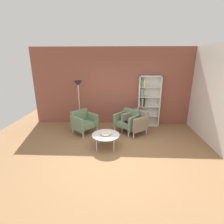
{
  "coord_description": "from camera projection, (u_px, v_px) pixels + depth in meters",
  "views": [
    {
      "loc": [
        0.09,
        -3.96,
        2.45
      ],
      "look_at": [
        -0.11,
        0.84,
        0.95
      ],
      "focal_mm": 26.98,
      "sensor_mm": 36.0,
      "label": 1
    }
  ],
  "objects": [
    {
      "name": "ground_plane",
      "position": [
        115.0,
        155.0,
        4.52
      ],
      "size": [
        8.32,
        8.32,
        0.0
      ],
      "primitive_type": "plane",
      "color": "olive"
    },
    {
      "name": "brick_back_panel",
      "position": [
        117.0,
        87.0,
        6.43
      ],
      "size": [
        6.4,
        0.12,
        2.9
      ],
      "primitive_type": "cube",
      "color": "brown",
      "rests_on": "ground_plane"
    },
    {
      "name": "plaster_right_partition",
      "position": [
        221.0,
        98.0,
        4.54
      ],
      "size": [
        0.12,
        5.2,
        2.9
      ],
      "primitive_type": "cube",
      "color": "silver",
      "rests_on": "ground_plane"
    },
    {
      "name": "bookshelf_tall",
      "position": [
        147.0,
        102.0,
        6.33
      ],
      "size": [
        0.8,
        0.3,
        1.9
      ],
      "color": "silver",
      "rests_on": "ground_plane"
    },
    {
      "name": "coffee_table_low",
      "position": [
        106.0,
        135.0,
        4.82
      ],
      "size": [
        0.8,
        0.8,
        0.4
      ],
      "color": "silver",
      "rests_on": "ground_plane"
    },
    {
      "name": "decorative_bowl",
      "position": [
        106.0,
        133.0,
        4.8
      ],
      "size": [
        0.32,
        0.32,
        0.05
      ],
      "color": "beige",
      "rests_on": "coffee_table_low"
    },
    {
      "name": "armchair_by_bookshelf",
      "position": [
        83.0,
        122.0,
        5.78
      ],
      "size": [
        0.94,
        0.95,
        0.78
      ],
      "rotation": [
        0.0,
        0.0,
        0.85
      ],
      "color": "slate",
      "rests_on": "ground_plane"
    },
    {
      "name": "armchair_near_window",
      "position": [
        128.0,
        121.0,
        5.86
      ],
      "size": [
        0.95,
        0.94,
        0.78
      ],
      "rotation": [
        0.0,
        0.0,
        -0.66
      ],
      "color": "slate",
      "rests_on": "ground_plane"
    },
    {
      "name": "armchair_corner_red",
      "position": [
        136.0,
        122.0,
        5.76
      ],
      "size": [
        0.94,
        0.95,
        0.78
      ],
      "rotation": [
        0.0,
        0.0,
        -0.92
      ],
      "color": "gray",
      "rests_on": "ground_plane"
    },
    {
      "name": "floor_lamp_torchiere",
      "position": [
        78.0,
        89.0,
        6.05
      ],
      "size": [
        0.32,
        0.32,
        1.74
      ],
      "color": "silver",
      "rests_on": "ground_plane"
    }
  ]
}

